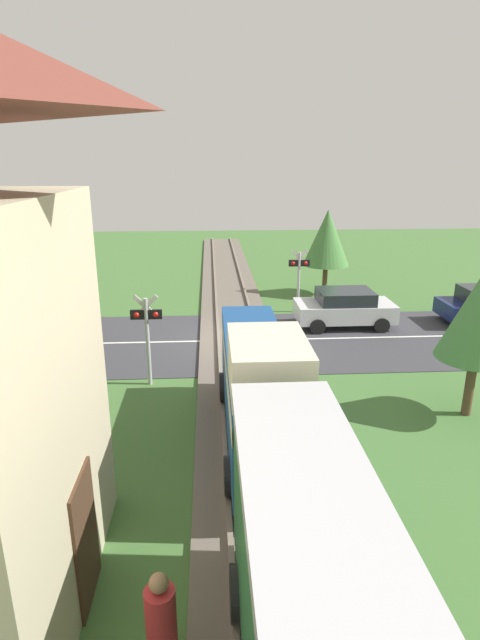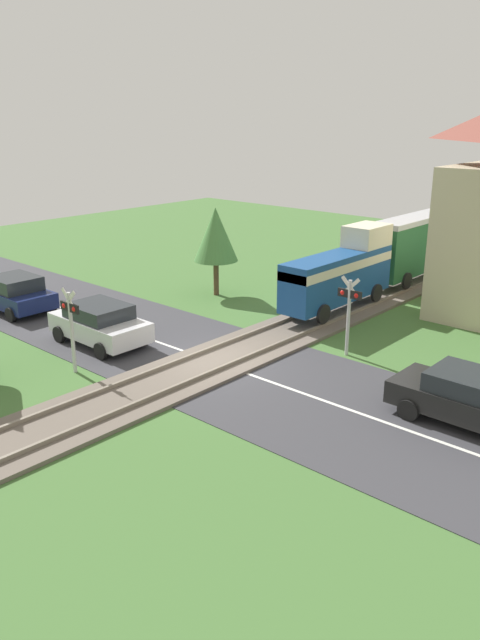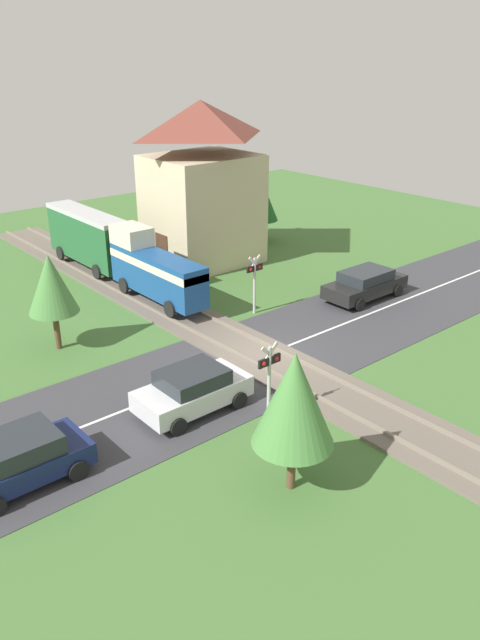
# 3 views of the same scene
# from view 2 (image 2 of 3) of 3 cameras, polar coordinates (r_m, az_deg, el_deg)

# --- Properties ---
(ground_plane) EXTENTS (60.00, 60.00, 0.00)m
(ground_plane) POSITION_cam_2_polar(r_m,az_deg,el_deg) (20.72, -2.25, -3.94)
(ground_plane) COLOR #426B33
(road_surface) EXTENTS (48.00, 6.40, 0.02)m
(road_surface) POSITION_cam_2_polar(r_m,az_deg,el_deg) (20.71, -2.25, -3.92)
(road_surface) COLOR #38383D
(road_surface) RESTS_ON ground_plane
(track_bed) EXTENTS (2.80, 48.00, 0.24)m
(track_bed) POSITION_cam_2_polar(r_m,az_deg,el_deg) (20.69, -2.26, -3.77)
(track_bed) COLOR #665B51
(track_bed) RESTS_ON ground_plane
(train) EXTENTS (1.58, 13.14, 3.18)m
(train) POSITION_cam_2_polar(r_m,az_deg,el_deg) (28.57, 13.02, 5.79)
(train) COLOR navy
(train) RESTS_ON track_bed
(car_near_crossing) EXTENTS (3.83, 1.99, 1.48)m
(car_near_crossing) POSITION_cam_2_polar(r_m,az_deg,el_deg) (22.68, -12.70, -0.28)
(car_near_crossing) COLOR silver
(car_near_crossing) RESTS_ON ground_plane
(car_far_side) EXTENTS (4.41, 1.96, 1.43)m
(car_far_side) POSITION_cam_2_polar(r_m,az_deg,el_deg) (17.55, 20.80, -6.80)
(car_far_side) COLOR black
(car_far_side) RESTS_ON ground_plane
(car_behind_queue) EXTENTS (3.62, 2.00, 1.49)m
(car_behind_queue) POSITION_cam_2_polar(r_m,az_deg,el_deg) (27.47, -19.86, 2.33)
(car_behind_queue) COLOR #141E4C
(car_behind_queue) RESTS_ON ground_plane
(crossing_signal_west_approach) EXTENTS (0.90, 0.18, 2.75)m
(crossing_signal_west_approach) POSITION_cam_2_polar(r_m,az_deg,el_deg) (20.09, -15.22, 0.09)
(crossing_signal_west_approach) COLOR #B7B7B7
(crossing_signal_west_approach) RESTS_ON ground_plane
(crossing_signal_east_approach) EXTENTS (0.90, 0.18, 2.75)m
(crossing_signal_east_approach) POSITION_cam_2_polar(r_m,az_deg,el_deg) (21.12, 9.94, 1.36)
(crossing_signal_east_approach) COLOR #B7B7B7
(crossing_signal_east_approach) RESTS_ON ground_plane
(pedestrian_by_station) EXTENTS (0.40, 0.40, 1.60)m
(pedestrian_by_station) POSITION_cam_2_polar(r_m,az_deg,el_deg) (29.49, 17.22, 3.56)
(pedestrian_by_station) COLOR #B2282D
(pedestrian_by_station) RESTS_ON ground_plane
(tree_roadside_hedge) EXTENTS (1.97, 1.97, 3.96)m
(tree_roadside_hedge) POSITION_cam_2_polar(r_m,az_deg,el_deg) (27.81, -2.24, 7.80)
(tree_roadside_hedge) COLOR brown
(tree_roadside_hedge) RESTS_ON ground_plane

